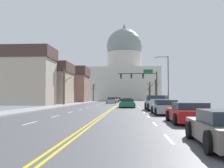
# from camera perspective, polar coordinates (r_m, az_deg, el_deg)

# --- Properties ---
(ground) EXTENTS (20.00, 180.00, 0.20)m
(ground) POSITION_cam_1_polar(r_m,az_deg,el_deg) (39.16, 0.60, -4.82)
(ground) COLOR #4F4F55
(signal_gantry) EXTENTS (7.91, 0.41, 6.76)m
(signal_gantry) POSITION_cam_1_polar(r_m,az_deg,el_deg) (54.28, 6.50, 1.08)
(signal_gantry) COLOR #28282D
(signal_gantry) RESTS_ON ground
(street_lamp_right) EXTENTS (2.19, 0.24, 7.74)m
(street_lamp_right) POSITION_cam_1_polar(r_m,az_deg,el_deg) (43.07, 11.43, 1.69)
(street_lamp_right) COLOR #333338
(street_lamp_right) RESTS_ON ground
(capitol_building) EXTENTS (29.32, 18.47, 32.90)m
(capitol_building) POSITION_cam_1_polar(r_m,az_deg,el_deg) (115.40, 2.62, 2.86)
(capitol_building) COLOR beige
(capitol_building) RESTS_ON ground
(sedan_near_00) EXTENTS (2.06, 4.65, 1.21)m
(sedan_near_00) POSITION_cam_1_polar(r_m,az_deg,el_deg) (50.90, 3.20, -3.71)
(sedan_near_00) COLOR #6B6056
(sedan_near_00) RESTS_ON ground
(sedan_near_01) EXTENTS (2.16, 4.36, 1.11)m
(sedan_near_01) POSITION_cam_1_polar(r_m,az_deg,el_deg) (44.07, 3.21, -3.91)
(sedan_near_01) COLOR navy
(sedan_near_01) RESTS_ON ground
(sedan_near_02) EXTENTS (2.15, 4.52, 1.19)m
(sedan_near_02) POSITION_cam_1_polar(r_m,az_deg,el_deg) (36.80, 3.25, -4.11)
(sedan_near_02) COLOR #1E7247
(sedan_near_02) RESTS_ON ground
(pickup_truck_near_03) EXTENTS (2.47, 5.46, 1.62)m
(pickup_truck_near_03) POSITION_cam_1_polar(r_m,az_deg,el_deg) (30.01, 9.41, -4.09)
(pickup_truck_near_03) COLOR #ADB2B7
(pickup_truck_near_03) RESTS_ON ground
(sedan_near_04) EXTENTS (2.08, 4.50, 1.22)m
(sedan_near_04) POSITION_cam_1_polar(r_m,az_deg,el_deg) (23.10, 11.16, -4.90)
(sedan_near_04) COLOR #9EA3A8
(sedan_near_04) RESTS_ON ground
(sedan_near_05) EXTENTS (2.13, 4.28, 1.17)m
(sedan_near_05) POSITION_cam_1_polar(r_m,az_deg,el_deg) (15.93, 15.87, -5.95)
(sedan_near_05) COLOR #B71414
(sedan_near_05) RESTS_ON ground
(sedan_oncoming_00) EXTENTS (2.13, 4.36, 1.29)m
(sedan_oncoming_00) POSITION_cam_1_polar(r_m,az_deg,el_deg) (59.03, -0.13, -3.53)
(sedan_oncoming_00) COLOR #9EA3A8
(sedan_oncoming_00) RESTS_ON ground
(sedan_oncoming_01) EXTENTS (2.12, 4.36, 1.30)m
(sedan_oncoming_01) POSITION_cam_1_polar(r_m,az_deg,el_deg) (69.26, 0.62, -3.38)
(sedan_oncoming_01) COLOR silver
(sedan_oncoming_01) RESTS_ON ground
(sedan_oncoming_02) EXTENTS (2.07, 4.70, 1.24)m
(sedan_oncoming_02) POSITION_cam_1_polar(r_m,az_deg,el_deg) (77.27, 0.85, -3.32)
(sedan_oncoming_02) COLOR navy
(sedan_oncoming_02) RESTS_ON ground
(sedan_oncoming_03) EXTENTS (2.00, 4.21, 1.17)m
(sedan_oncoming_03) POSITION_cam_1_polar(r_m,az_deg,el_deg) (90.78, 1.31, -3.24)
(sedan_oncoming_03) COLOR navy
(sedan_oncoming_03) RESTS_ON ground
(flank_building_00) EXTENTS (11.50, 8.45, 7.17)m
(flank_building_00) POSITION_cam_1_polar(r_m,az_deg,el_deg) (82.66, -10.66, -1.11)
(flank_building_00) COLOR tan
(flank_building_00) RESTS_ON ground
(flank_building_01) EXTENTS (13.28, 8.90, 8.89)m
(flank_building_01) POSITION_cam_1_polar(r_m,az_deg,el_deg) (69.94, -10.51, -0.13)
(flank_building_01) COLOR #8C6656
(flank_building_01) RESTS_ON ground
(flank_building_02) EXTENTS (11.09, 8.81, 8.41)m
(flank_building_02) POSITION_cam_1_polar(r_m,az_deg,el_deg) (57.82, -14.07, 0.18)
(flank_building_02) COLOR tan
(flank_building_02) RESTS_ON ground
(flank_building_03) EXTENTS (13.21, 6.84, 10.08)m
(flank_building_03) POSITION_cam_1_polar(r_m,az_deg,el_deg) (50.17, -19.65, 1.63)
(flank_building_03) COLOR #B2A38E
(flank_building_03) RESTS_ON ground
(bare_tree_00) EXTENTS (1.92, 1.49, 5.67)m
(bare_tree_00) POSITION_cam_1_polar(r_m,az_deg,el_deg) (80.27, 8.03, -1.46)
(bare_tree_00) COLOR #423328
(bare_tree_00) RESTS_ON ground
(bare_tree_01) EXTENTS (1.74, 2.39, 5.44)m
(bare_tree_01) POSITION_cam_1_polar(r_m,az_deg,el_deg) (81.88, -3.97, -1.64)
(bare_tree_01) COLOR brown
(bare_tree_01) RESTS_ON ground
(bare_tree_02) EXTENTS (1.41, 2.42, 5.38)m
(bare_tree_02) POSITION_cam_1_polar(r_m,az_deg,el_deg) (61.90, 9.21, -1.31)
(bare_tree_02) COLOR #4C3D2D
(bare_tree_02) RESTS_ON ground
(bare_tree_03) EXTENTS (2.25, 3.08, 6.20)m
(bare_tree_03) POSITION_cam_1_polar(r_m,az_deg,el_deg) (46.48, -10.14, -0.21)
(bare_tree_03) COLOR brown
(bare_tree_03) RESTS_ON ground
(bare_tree_04) EXTENTS (1.58, 2.29, 4.72)m
(bare_tree_04) POSITION_cam_1_polar(r_m,az_deg,el_deg) (88.73, 7.89, -1.96)
(bare_tree_04) COLOR #4C3D2D
(bare_tree_04) RESTS_ON ground
(pedestrian_00) EXTENTS (0.35, 0.34, 1.63)m
(pedestrian_00) POSITION_cam_1_polar(r_m,az_deg,el_deg) (40.68, 11.60, -3.24)
(pedestrian_00) COLOR #4C4238
(pedestrian_00) RESTS_ON ground
(bicycle_parked) EXTENTS (0.12, 1.77, 0.85)m
(bicycle_parked) POSITION_cam_1_polar(r_m,az_deg,el_deg) (41.32, 13.01, -3.99)
(bicycle_parked) COLOR black
(bicycle_parked) RESTS_ON ground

